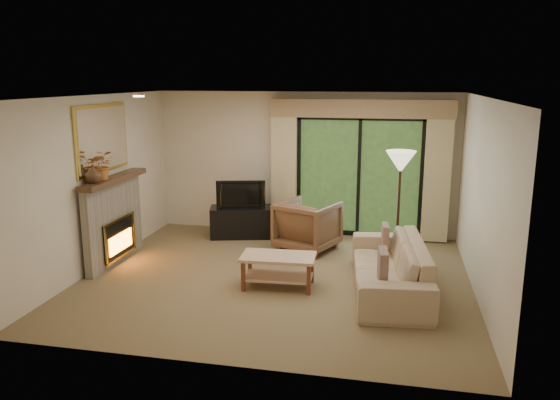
% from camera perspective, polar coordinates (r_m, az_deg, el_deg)
% --- Properties ---
extents(floor, '(5.50, 5.50, 0.00)m').
position_cam_1_polar(floor, '(8.00, -0.45, -8.18)').
color(floor, brown).
rests_on(floor, ground).
extents(ceiling, '(5.50, 5.50, 0.00)m').
position_cam_1_polar(ceiling, '(7.48, -0.48, 10.78)').
color(ceiling, silver).
rests_on(ceiling, ground).
extents(wall_back, '(5.00, 0.00, 5.00)m').
position_cam_1_polar(wall_back, '(10.05, 2.59, 3.82)').
color(wall_back, beige).
rests_on(wall_back, ground).
extents(wall_front, '(5.00, 0.00, 5.00)m').
position_cam_1_polar(wall_front, '(5.29, -6.27, -4.44)').
color(wall_front, beige).
rests_on(wall_front, ground).
extents(wall_left, '(0.00, 5.00, 5.00)m').
position_cam_1_polar(wall_left, '(8.64, -18.60, 1.69)').
color(wall_left, beige).
rests_on(wall_left, ground).
extents(wall_right, '(0.00, 5.00, 5.00)m').
position_cam_1_polar(wall_right, '(7.55, 20.38, 0.04)').
color(wall_right, beige).
rests_on(wall_right, ground).
extents(fireplace, '(0.24, 1.70, 1.37)m').
position_cam_1_polar(fireplace, '(8.88, -17.00, -1.98)').
color(fireplace, gray).
rests_on(fireplace, floor).
extents(mirror, '(0.07, 1.45, 1.02)m').
position_cam_1_polar(mirror, '(8.70, -18.04, 6.14)').
color(mirror, '#D7B750').
rests_on(mirror, wall_left).
extents(sliding_door, '(2.26, 0.10, 2.16)m').
position_cam_1_polar(sliding_door, '(9.92, 8.24, 2.42)').
color(sliding_door, black).
rests_on(sliding_door, floor).
extents(curtain_left, '(0.45, 0.18, 2.35)m').
position_cam_1_polar(curtain_left, '(9.97, 0.44, 3.19)').
color(curtain_left, '#C7B684').
rests_on(curtain_left, floor).
extents(curtain_right, '(0.45, 0.18, 2.35)m').
position_cam_1_polar(curtain_right, '(9.81, 16.11, 2.52)').
color(curtain_right, '#C7B684').
rests_on(curtain_right, floor).
extents(cornice, '(3.20, 0.24, 0.32)m').
position_cam_1_polar(cornice, '(9.69, 8.44, 9.44)').
color(cornice, '#9A7A56').
rests_on(cornice, wall_back).
extents(media_console, '(1.20, 0.76, 0.55)m').
position_cam_1_polar(media_console, '(9.96, -4.06, -2.29)').
color(media_console, black).
rests_on(media_console, floor).
extents(tv, '(0.88, 0.33, 0.51)m').
position_cam_1_polar(tv, '(9.84, -4.11, 0.69)').
color(tv, black).
rests_on(tv, media_console).
extents(armchair, '(1.17, 1.19, 0.84)m').
position_cam_1_polar(armchair, '(9.18, 2.91, -2.67)').
color(armchair, brown).
rests_on(armchair, floor).
extents(sofa, '(1.17, 2.45, 0.69)m').
position_cam_1_polar(sofa, '(7.62, 11.35, -6.76)').
color(sofa, tan).
rests_on(sofa, floor).
extents(pillow_near, '(0.15, 0.41, 0.40)m').
position_cam_1_polar(pillow_near, '(6.90, 10.69, -6.75)').
color(pillow_near, '#4C2A20').
rests_on(pillow_near, sofa).
extents(pillow_far, '(0.12, 0.35, 0.34)m').
position_cam_1_polar(pillow_far, '(8.20, 10.93, -3.69)').
color(pillow_far, '#4C2A20').
rests_on(pillow_far, sofa).
extents(coffee_table, '(1.05, 0.62, 0.46)m').
position_cam_1_polar(coffee_table, '(7.62, -0.18, -7.44)').
color(coffee_table, tan).
rests_on(coffee_table, floor).
extents(floor_lamp, '(0.56, 0.56, 1.75)m').
position_cam_1_polar(floor_lamp, '(8.75, 12.28, -0.64)').
color(floor_lamp, beige).
rests_on(floor_lamp, floor).
extents(vase, '(0.26, 0.26, 0.26)m').
position_cam_1_polar(vase, '(8.27, -18.94, 2.60)').
color(vase, '#4A2F1E').
rests_on(vase, fireplace).
extents(branches, '(0.49, 0.46, 0.44)m').
position_cam_1_polar(branches, '(8.46, -18.15, 3.50)').
color(branches, '#AC6527').
rests_on(branches, fireplace).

